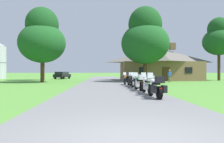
{
  "coord_description": "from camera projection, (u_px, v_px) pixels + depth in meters",
  "views": [
    {
      "loc": [
        -0.62,
        -4.19,
        1.4
      ],
      "look_at": [
        0.68,
        23.27,
        1.43
      ],
      "focal_mm": 34.66,
      "sensor_mm": 36.0,
      "label": 1
    }
  ],
  "objects": [
    {
      "name": "ground_plane",
      "position": [
        107.0,
        84.0,
        24.19
      ],
      "size": [
        500.0,
        500.0,
        0.0
      ],
      "primitive_type": "plane",
      "color": "#4C8433"
    },
    {
      "name": "asphalt_driveway",
      "position": [
        108.0,
        85.0,
        22.2
      ],
      "size": [
        6.4,
        80.0,
        0.06
      ],
      "primitive_type": "cube",
      "color": "slate",
      "rests_on": "ground"
    },
    {
      "name": "motorcycle_white_nearest_to_camera",
      "position": [
        156.0,
        87.0,
        10.95
      ],
      "size": [
        0.79,
        2.08,
        1.3
      ],
      "rotation": [
        0.0,
        0.0,
        0.07
      ],
      "color": "black",
      "rests_on": "asphalt_driveway"
    },
    {
      "name": "motorcycle_white_second_in_row",
      "position": [
        148.0,
        85.0,
        13.04
      ],
      "size": [
        0.79,
        2.08,
        1.3
      ],
      "rotation": [
        0.0,
        0.0,
        0.06
      ],
      "color": "black",
      "rests_on": "asphalt_driveway"
    },
    {
      "name": "motorcycle_green_third_in_row",
      "position": [
        140.0,
        83.0,
        15.33
      ],
      "size": [
        0.85,
        2.08,
        1.3
      ],
      "rotation": [
        0.0,
        0.0,
        0.1
      ],
      "color": "black",
      "rests_on": "asphalt_driveway"
    },
    {
      "name": "motorcycle_silver_fourth_in_row",
      "position": [
        135.0,
        81.0,
        17.71
      ],
      "size": [
        0.71,
        2.08,
        1.3
      ],
      "rotation": [
        0.0,
        0.0,
        0.11
      ],
      "color": "black",
      "rests_on": "asphalt_driveway"
    },
    {
      "name": "motorcycle_orange_fifth_in_row",
      "position": [
        132.0,
        80.0,
        19.62
      ],
      "size": [
        0.72,
        2.08,
        1.3
      ],
      "rotation": [
        0.0,
        0.0,
        -0.01
      ],
      "color": "black",
      "rests_on": "asphalt_driveway"
    },
    {
      "name": "motorcycle_orange_farthest_in_row",
      "position": [
        128.0,
        80.0,
        21.89
      ],
      "size": [
        0.95,
        2.07,
        1.3
      ],
      "rotation": [
        0.0,
        0.0,
        0.18
      ],
      "color": "black",
      "rests_on": "asphalt_driveway"
    },
    {
      "name": "stone_lodge",
      "position": [
        159.0,
        64.0,
        35.68
      ],
      "size": [
        13.02,
        7.94,
        6.16
      ],
      "color": "brown",
      "rests_on": "ground"
    },
    {
      "name": "bystander_blue_shirt_near_lodge",
      "position": [
        170.0,
        75.0,
        28.71
      ],
      "size": [
        0.55,
        0.25,
        1.67
      ],
      "rotation": [
        0.0,
        0.0,
        3.23
      ],
      "color": "#75664C",
      "rests_on": "ground"
    },
    {
      "name": "tree_right_of_lodge",
      "position": [
        219.0,
        38.0,
        34.73
      ],
      "size": [
        5.08,
        5.08,
        10.17
      ],
      "color": "#422D19",
      "rests_on": "ground"
    },
    {
      "name": "tree_by_lodge_front",
      "position": [
        145.0,
        38.0,
        28.88
      ],
      "size": [
        6.4,
        6.4,
        10.14
      ],
      "color": "#422D19",
      "rests_on": "ground"
    },
    {
      "name": "tree_left_far",
      "position": [
        43.0,
        37.0,
        34.91
      ],
      "size": [
        5.15,
        5.15,
        10.4
      ],
      "color": "#422D19",
      "rests_on": "ground"
    },
    {
      "name": "tree_left_near",
      "position": [
        42.0,
        38.0,
        28.2
      ],
      "size": [
        6.06,
        6.06,
        9.84
      ],
      "color": "#422D19",
      "rests_on": "ground"
    },
    {
      "name": "parked_black_suv_far_left",
      "position": [
        62.0,
        75.0,
        42.55
      ],
      "size": [
        2.83,
        4.9,
        1.4
      ],
      "rotation": [
        0.0,
        0.0,
        -0.23
      ],
      "color": "black",
      "rests_on": "ground"
    }
  ]
}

